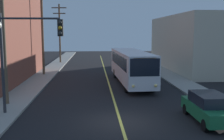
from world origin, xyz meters
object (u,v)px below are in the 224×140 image
(utility_pole_mid, at_px, (42,24))
(traffic_signal_left_corner, at_px, (28,45))
(utility_pole_near, at_px, (2,7))
(parked_car_green, at_px, (209,107))
(utility_pole_far, at_px, (60,30))
(city_bus, at_px, (131,65))

(utility_pole_mid, height_order, traffic_signal_left_corner, utility_pole_mid)
(utility_pole_near, height_order, traffic_signal_left_corner, utility_pole_near)
(utility_pole_near, relative_size, utility_pole_mid, 1.13)
(parked_car_green, relative_size, utility_pole_mid, 0.42)
(utility_pole_mid, bearing_deg, utility_pole_far, 88.44)
(utility_pole_far, bearing_deg, parked_car_green, -68.92)
(parked_car_green, xyz_separation_m, traffic_signal_left_corner, (-10.39, 2.09, 3.46))
(utility_pole_near, distance_m, utility_pole_mid, 13.51)
(utility_pole_mid, xyz_separation_m, traffic_signal_left_corner, (1.96, -15.70, -1.66))
(city_bus, bearing_deg, utility_pole_near, -141.11)
(utility_pole_near, bearing_deg, traffic_signal_left_corner, -46.63)
(parked_car_green, height_order, traffic_signal_left_corner, traffic_signal_left_corner)
(parked_car_green, relative_size, utility_pole_far, 0.47)
(parked_car_green, bearing_deg, utility_pole_far, 111.08)
(utility_pole_near, relative_size, utility_pole_far, 1.26)
(city_bus, relative_size, parked_car_green, 2.77)
(city_bus, xyz_separation_m, parked_car_green, (2.78, -12.13, -0.98))
(utility_pole_far, bearing_deg, utility_pole_mid, -91.56)
(utility_pole_near, bearing_deg, parked_car_green, -19.03)
(utility_pole_near, bearing_deg, city_bus, 38.89)
(parked_car_green, distance_m, utility_pole_mid, 22.26)
(city_bus, height_order, parked_car_green, city_bus)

